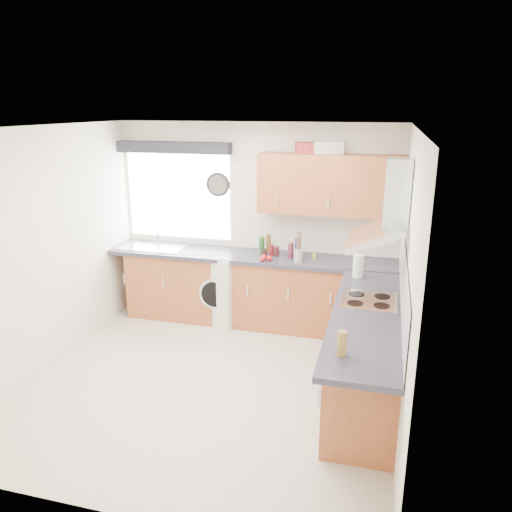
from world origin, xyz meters
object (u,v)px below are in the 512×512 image
(washing_machine, at_px, (222,286))
(upper_cabinets, at_px, (331,185))
(oven, at_px, (366,347))
(extractor_hood, at_px, (387,213))

(washing_machine, bearing_deg, upper_cabinets, 21.91)
(oven, xyz_separation_m, washing_machine, (-1.88, 1.22, 0.02))
(oven, bearing_deg, extractor_hood, -0.00)
(extractor_hood, distance_m, upper_cabinets, 1.48)
(extractor_hood, distance_m, washing_machine, 2.68)
(upper_cabinets, height_order, washing_machine, upper_cabinets)
(extractor_hood, xyz_separation_m, washing_machine, (-1.98, 1.22, -1.32))
(oven, xyz_separation_m, extractor_hood, (0.10, -0.00, 1.34))
(extractor_hood, bearing_deg, upper_cabinets, 116.13)
(extractor_hood, relative_size, washing_machine, 0.87)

